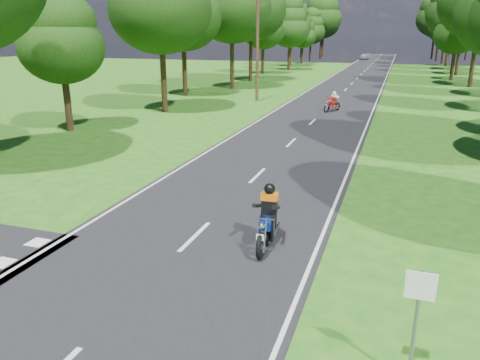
% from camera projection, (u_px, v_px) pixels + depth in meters
% --- Properties ---
extents(ground, '(160.00, 160.00, 0.00)m').
position_uv_depth(ground, '(160.00, 271.00, 10.98)').
color(ground, '#1E6216').
rests_on(ground, ground).
extents(main_road, '(7.00, 140.00, 0.02)m').
position_uv_depth(main_road, '(357.00, 79.00, 56.15)').
color(main_road, black).
rests_on(main_road, ground).
extents(road_markings, '(7.40, 140.00, 0.01)m').
position_uv_depth(road_markings, '(354.00, 80.00, 54.49)').
color(road_markings, silver).
rests_on(road_markings, main_road).
extents(treeline, '(40.00, 115.35, 14.78)m').
position_uv_depth(treeline, '(380.00, 9.00, 62.31)').
color(treeline, black).
rests_on(treeline, ground).
extents(telegraph_pole, '(1.20, 0.26, 8.00)m').
position_uv_depth(telegraph_pole, '(257.00, 49.00, 36.87)').
color(telegraph_pole, '#382616').
rests_on(telegraph_pole, ground).
extents(road_sign, '(0.45, 0.07, 2.00)m').
position_uv_depth(road_sign, '(417.00, 309.00, 7.08)').
color(road_sign, slate).
rests_on(road_sign, ground).
extents(rider_near_blue, '(0.79, 2.00, 1.63)m').
position_uv_depth(rider_near_blue, '(267.00, 216.00, 12.04)').
color(rider_near_blue, navy).
rests_on(rider_near_blue, main_road).
extents(rider_far_red, '(1.21, 1.75, 1.39)m').
position_uv_depth(rider_far_red, '(332.00, 102.00, 32.64)').
color(rider_far_red, '#B30D1E').
rests_on(rider_far_red, main_road).
extents(distant_car, '(2.03, 3.97, 1.29)m').
position_uv_depth(distant_car, '(364.00, 56.00, 94.01)').
color(distant_car, '#B7BABF').
rests_on(distant_car, main_road).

